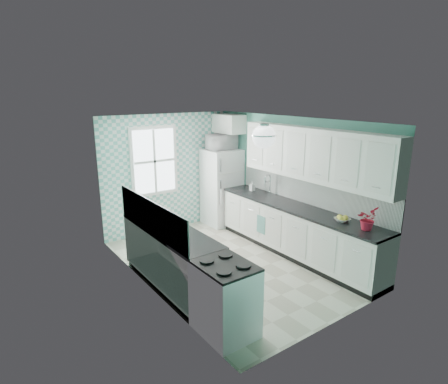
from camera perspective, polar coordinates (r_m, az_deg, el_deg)
floor at (r=6.74m, az=0.91°, el=-10.92°), size 3.00×4.40×0.02m
ceiling at (r=6.06m, az=1.02°, el=10.97°), size 3.00×4.40×0.02m
wall_back at (r=8.11m, az=-8.42°, el=2.92°), size 3.00×0.02×2.50m
wall_front at (r=4.79m, az=17.05°, el=-6.41°), size 3.00×0.02×2.50m
wall_left at (r=5.56m, az=-11.64°, el=-3.04°), size 0.02×4.40×2.50m
wall_right at (r=7.26m, az=10.56°, el=1.36°), size 0.02×4.40×2.50m
accent_wall at (r=8.09m, az=-8.35°, el=2.89°), size 3.00×0.01×2.50m
window at (r=7.86m, az=-10.60°, el=4.65°), size 1.04×0.05×1.44m
backsplash_right at (r=7.00m, az=12.77°, el=0.24°), size 0.02×3.60×0.51m
backsplash_left at (r=5.52m, az=-11.08°, el=-3.75°), size 0.02×2.15×0.51m
upper_cabinets_right at (r=6.61m, az=13.53°, el=5.58°), size 0.33×3.20×0.90m
upper_cabinet_fridge at (r=8.32m, az=0.64°, el=10.36°), size 0.40×0.74×0.40m
ceiling_light at (r=5.46m, az=6.09°, el=8.44°), size 0.34×0.34×0.35m
base_cabinets_right at (r=7.02m, az=10.84°, el=-5.99°), size 0.60×3.60×0.90m
countertop_right at (r=6.86m, az=10.94°, el=-2.36°), size 0.63×3.60×0.04m
base_cabinets_left at (r=5.91m, az=-8.14°, el=-10.08°), size 0.60×2.15×0.90m
countertop_left at (r=5.73m, az=-8.19°, el=-5.80°), size 0.63×2.15×0.04m
fridge at (r=8.43m, az=-0.34°, el=0.77°), size 0.74×0.74×1.70m
stove at (r=4.82m, az=0.14°, el=-15.76°), size 0.61×0.77×0.92m
sink at (r=7.49m, az=5.98°, el=-0.55°), size 0.51×0.43×0.53m
rug at (r=7.02m, az=-1.39°, el=-9.65°), size 0.73×1.02×0.02m
dish_towel at (r=7.21m, az=5.67°, el=-4.96°), size 0.07×0.23×0.34m
fruit_bowl at (r=6.26m, az=17.58°, el=-4.06°), size 0.25×0.25×0.06m
potted_plant at (r=5.99m, az=20.98°, el=-3.81°), size 0.38×0.36×0.34m
soap_bottle at (r=7.78m, az=4.32°, el=0.90°), size 0.09×0.09×0.19m
microwave at (r=8.23m, az=-0.35°, el=7.65°), size 0.62×0.44×0.33m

